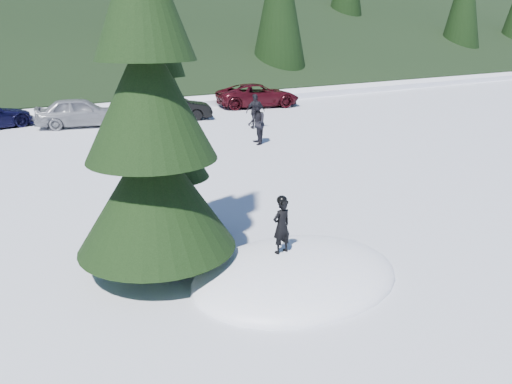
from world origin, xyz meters
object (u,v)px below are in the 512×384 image
spruce_tall (150,113)px  car_4 (81,112)px  car_5 (174,107)px  car_6 (258,95)px  adult_1 (255,111)px  spruce_short (171,154)px  adult_0 (257,123)px  child_skier (281,226)px

spruce_tall → car_4: size_ratio=1.91×
car_5 → car_6: (6.77, 1.57, 0.06)m
adult_1 → car_4: bearing=-27.3°
adult_1 → car_6: size_ratio=0.32×
spruce_short → car_4: (2.28, 16.37, -1.33)m
adult_0 → car_5: size_ratio=0.45×
child_skier → car_6: child_skier is taller
child_skier → adult_0: adult_0 is taller
spruce_short → car_6: size_ratio=0.98×
child_skier → car_5: (6.22, 18.57, -0.36)m
car_6 → car_4: bearing=109.3°
child_skier → adult_0: bearing=-124.2°
spruce_tall → child_skier: (2.04, -1.50, -2.26)m
adult_0 → car_5: bearing=-155.8°
spruce_tall → spruce_short: spruce_tall is taller
child_skier → car_5: 19.59m
spruce_short → car_4: spruce_short is taller
adult_1 → car_6: bearing=-115.5°
spruce_tall → adult_0: 12.71m
adult_1 → car_4: (-7.33, 5.47, -0.11)m
adult_0 → car_6: (6.49, 9.54, -0.19)m
spruce_short → adult_0: (7.55, 7.70, -1.16)m
adult_1 → car_4: size_ratio=0.39×
adult_1 → car_6: 7.74m
car_4 → car_6: car_4 is taller
car_5 → adult_0: bearing=-156.3°
spruce_tall → adult_0: bearing=46.8°
car_5 → child_skier: bearing=-176.9°
car_4 → adult_1: bearing=-110.4°
spruce_short → child_skier: (1.04, -2.90, -1.05)m
child_skier → adult_1: (8.57, 13.79, -0.17)m
adult_0 → adult_1: 3.80m
car_5 → car_4: bearing=103.7°
adult_1 → car_6: adult_1 is taller
car_4 → spruce_tall: bearing=-174.2°
adult_1 → adult_0: bearing=66.5°
adult_0 → car_4: (-5.27, 8.67, -0.18)m
spruce_short → car_5: spruce_short is taller
car_4 → car_5: size_ratio=1.07×
child_skier → car_5: bearing=-111.2°
car_6 → adult_0: bearing=160.8°
child_skier → adult_1: 16.24m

